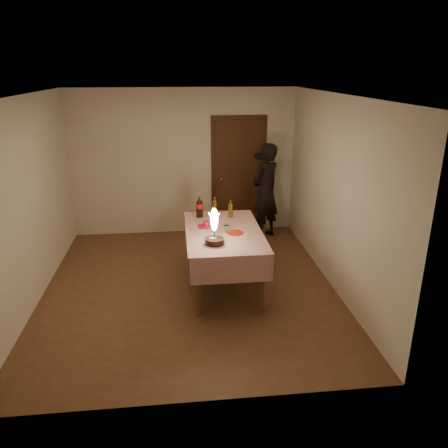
{
  "coord_description": "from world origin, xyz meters",
  "views": [
    {
      "loc": [
        -0.13,
        -5.5,
        2.92
      ],
      "look_at": [
        0.48,
        -0.07,
        0.95
      ],
      "focal_mm": 35.0,
      "sensor_mm": 36.0,
      "label": 1
    }
  ],
  "objects_px": {
    "amber_bottle_left": "(215,206)",
    "photographer": "(265,191)",
    "red_plate": "(235,233)",
    "amber_bottle_right": "(231,209)",
    "dining_table": "(224,238)",
    "birthday_cake": "(214,234)",
    "red_cup": "(206,225)",
    "clear_cup": "(227,229)",
    "cola_bottle": "(200,207)"
  },
  "relations": [
    {
      "from": "birthday_cake",
      "to": "clear_cup",
      "type": "relative_size",
      "value": 5.24
    },
    {
      "from": "red_cup",
      "to": "cola_bottle",
      "type": "relative_size",
      "value": 0.31
    },
    {
      "from": "cola_bottle",
      "to": "amber_bottle_right",
      "type": "relative_size",
      "value": 1.25
    },
    {
      "from": "cola_bottle",
      "to": "amber_bottle_right",
      "type": "bearing_deg",
      "value": -6.51
    },
    {
      "from": "clear_cup",
      "to": "cola_bottle",
      "type": "distance_m",
      "value": 0.75
    },
    {
      "from": "red_cup",
      "to": "clear_cup",
      "type": "bearing_deg",
      "value": -33.69
    },
    {
      "from": "red_plate",
      "to": "dining_table",
      "type": "bearing_deg",
      "value": 142.77
    },
    {
      "from": "birthday_cake",
      "to": "red_cup",
      "type": "distance_m",
      "value": 0.6
    },
    {
      "from": "red_plate",
      "to": "clear_cup",
      "type": "height_order",
      "value": "clear_cup"
    },
    {
      "from": "red_plate",
      "to": "amber_bottle_right",
      "type": "distance_m",
      "value": 0.68
    },
    {
      "from": "birthday_cake",
      "to": "amber_bottle_right",
      "type": "xyz_separation_m",
      "value": [
        0.33,
        1.03,
        -0.02
      ]
    },
    {
      "from": "red_cup",
      "to": "amber_bottle_right",
      "type": "bearing_deg",
      "value": 48.55
    },
    {
      "from": "birthday_cake",
      "to": "red_cup",
      "type": "height_order",
      "value": "birthday_cake"
    },
    {
      "from": "dining_table",
      "to": "amber_bottle_left",
      "type": "distance_m",
      "value": 0.79
    },
    {
      "from": "amber_bottle_left",
      "to": "photographer",
      "type": "relative_size",
      "value": 0.15
    },
    {
      "from": "amber_bottle_right",
      "to": "clear_cup",
      "type": "bearing_deg",
      "value": -101.99
    },
    {
      "from": "red_plate",
      "to": "red_cup",
      "type": "xyz_separation_m",
      "value": [
        -0.37,
        0.23,
        0.05
      ]
    },
    {
      "from": "dining_table",
      "to": "amber_bottle_right",
      "type": "xyz_separation_m",
      "value": [
        0.17,
        0.56,
        0.23
      ]
    },
    {
      "from": "red_cup",
      "to": "red_plate",
      "type": "bearing_deg",
      "value": -32.28
    },
    {
      "from": "clear_cup",
      "to": "amber_bottle_right",
      "type": "xyz_separation_m",
      "value": [
        0.13,
        0.61,
        0.07
      ]
    },
    {
      "from": "dining_table",
      "to": "photographer",
      "type": "distance_m",
      "value": 2.04
    },
    {
      "from": "amber_bottle_left",
      "to": "amber_bottle_right",
      "type": "relative_size",
      "value": 1.0
    },
    {
      "from": "photographer",
      "to": "amber_bottle_left",
      "type": "bearing_deg",
      "value": -132.88
    },
    {
      "from": "dining_table",
      "to": "birthday_cake",
      "type": "relative_size",
      "value": 3.65
    },
    {
      "from": "clear_cup",
      "to": "red_plate",
      "type": "bearing_deg",
      "value": -28.72
    },
    {
      "from": "clear_cup",
      "to": "amber_bottle_right",
      "type": "relative_size",
      "value": 0.35
    },
    {
      "from": "amber_bottle_right",
      "to": "cola_bottle",
      "type": "bearing_deg",
      "value": 173.49
    },
    {
      "from": "cola_bottle",
      "to": "amber_bottle_left",
      "type": "xyz_separation_m",
      "value": [
        0.24,
        0.13,
        -0.03
      ]
    },
    {
      "from": "clear_cup",
      "to": "amber_bottle_right",
      "type": "height_order",
      "value": "amber_bottle_right"
    },
    {
      "from": "dining_table",
      "to": "photographer",
      "type": "height_order",
      "value": "photographer"
    },
    {
      "from": "dining_table",
      "to": "red_cup",
      "type": "relative_size",
      "value": 17.2
    },
    {
      "from": "clear_cup",
      "to": "cola_bottle",
      "type": "xyz_separation_m",
      "value": [
        -0.32,
        0.66,
        0.11
      ]
    },
    {
      "from": "clear_cup",
      "to": "red_cup",
      "type": "bearing_deg",
      "value": 146.31
    },
    {
      "from": "cola_bottle",
      "to": "amber_bottle_right",
      "type": "distance_m",
      "value": 0.46
    },
    {
      "from": "birthday_cake",
      "to": "red_plate",
      "type": "xyz_separation_m",
      "value": [
        0.31,
        0.35,
        -0.13
      ]
    },
    {
      "from": "cola_bottle",
      "to": "birthday_cake",
      "type": "bearing_deg",
      "value": -83.6
    },
    {
      "from": "cola_bottle",
      "to": "clear_cup",
      "type": "bearing_deg",
      "value": -64.14
    },
    {
      "from": "dining_table",
      "to": "amber_bottle_left",
      "type": "height_order",
      "value": "amber_bottle_left"
    },
    {
      "from": "birthday_cake",
      "to": "photographer",
      "type": "xyz_separation_m",
      "value": [
        1.1,
        2.28,
        -0.12
      ]
    },
    {
      "from": "clear_cup",
      "to": "cola_bottle",
      "type": "bearing_deg",
      "value": 115.86
    },
    {
      "from": "clear_cup",
      "to": "photographer",
      "type": "bearing_deg",
      "value": 64.2
    },
    {
      "from": "red_cup",
      "to": "photographer",
      "type": "height_order",
      "value": "photographer"
    },
    {
      "from": "birthday_cake",
      "to": "cola_bottle",
      "type": "bearing_deg",
      "value": 96.4
    },
    {
      "from": "red_cup",
      "to": "amber_bottle_left",
      "type": "relative_size",
      "value": 0.39
    },
    {
      "from": "clear_cup",
      "to": "amber_bottle_left",
      "type": "relative_size",
      "value": 0.35
    },
    {
      "from": "red_plate",
      "to": "photographer",
      "type": "relative_size",
      "value": 0.13
    },
    {
      "from": "red_plate",
      "to": "photographer",
      "type": "xyz_separation_m",
      "value": [
        0.79,
        1.92,
        0.01
      ]
    },
    {
      "from": "red_plate",
      "to": "photographer",
      "type": "bearing_deg",
      "value": 67.6
    },
    {
      "from": "dining_table",
      "to": "birthday_cake",
      "type": "distance_m",
      "value": 0.55
    },
    {
      "from": "red_plate",
      "to": "amber_bottle_left",
      "type": "relative_size",
      "value": 0.86
    }
  ]
}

